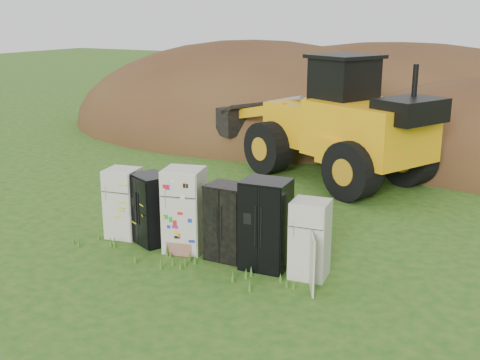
% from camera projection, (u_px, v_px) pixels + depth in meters
% --- Properties ---
extents(ground, '(120.00, 120.00, 0.00)m').
position_uv_depth(ground, '(210.00, 254.00, 13.32)').
color(ground, '#215416').
rests_on(ground, ground).
extents(fridge_leftmost, '(0.85, 0.83, 1.66)m').
position_uv_depth(fridge_leftmost, '(124.00, 203.00, 14.19)').
color(fridge_leftmost, beige).
rests_on(fridge_leftmost, ground).
extents(fridge_black_side, '(1.06, 0.96, 1.64)m').
position_uv_depth(fridge_black_side, '(152.00, 209.00, 13.78)').
color(fridge_black_side, black).
rests_on(fridge_black_side, ground).
extents(fridge_sticker, '(1.01, 0.97, 1.89)m').
position_uv_depth(fridge_sticker, '(184.00, 210.00, 13.33)').
color(fridge_sticker, silver).
rests_on(fridge_sticker, ground).
extents(fridge_dark_mid, '(0.87, 0.72, 1.67)m').
position_uv_depth(fridge_dark_mid, '(228.00, 222.00, 12.91)').
color(fridge_dark_mid, black).
rests_on(fridge_dark_mid, ground).
extents(fridge_black_right, '(1.02, 0.88, 1.89)m').
position_uv_depth(fridge_black_right, '(266.00, 224.00, 12.41)').
color(fridge_black_right, black).
rests_on(fridge_black_right, ground).
extents(fridge_open_door, '(0.81, 0.76, 1.60)m').
position_uv_depth(fridge_open_door, '(310.00, 239.00, 12.00)').
color(fridge_open_door, beige).
rests_on(fridge_open_door, ground).
extents(wheel_loader, '(8.79, 6.41, 3.95)m').
position_uv_depth(wheel_loader, '(320.00, 115.00, 19.46)').
color(wheel_loader, orange).
rests_on(wheel_loader, ground).
extents(dirt_mound_left, '(18.23, 13.67, 7.97)m').
position_uv_depth(dirt_mound_left, '(254.00, 126.00, 28.37)').
color(dirt_mound_left, '#472816').
rests_on(dirt_mound_left, ground).
extents(dirt_mound_back, '(20.65, 13.77, 7.79)m').
position_uv_depth(dirt_mound_back, '(397.00, 127.00, 28.14)').
color(dirt_mound_back, '#472816').
rests_on(dirt_mound_back, ground).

